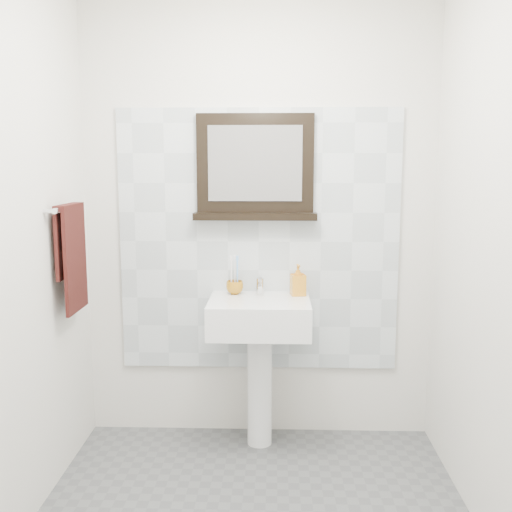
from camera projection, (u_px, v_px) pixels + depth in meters
The scene contains 12 objects.
back_wall at pixel (259, 224), 3.43m from camera, with size 2.00×0.01×2.50m, color silver.
front_wall at pixel (230, 332), 1.26m from camera, with size 2.00×0.01×2.50m, color silver.
left_wall at pixel (0, 251), 2.38m from camera, with size 0.01×2.20×2.50m, color silver.
right_wall at pixel (509, 254), 2.31m from camera, with size 0.01×2.20×2.50m, color silver.
splashback at pixel (259, 241), 3.43m from camera, with size 1.60×0.02×1.50m, color silver.
pedestal_sink at pixel (259, 332), 3.30m from camera, with size 0.55×0.44×0.96m.
toothbrush_cup at pixel (235, 287), 3.39m from camera, with size 0.10×0.10×0.08m, color #AE7014.
toothbrushes at pixel (235, 273), 3.37m from camera, with size 0.05×0.04×0.21m.
soap_dispenser at pixel (298, 280), 3.35m from camera, with size 0.08×0.08×0.18m, color #CC6018.
framed_mirror at pixel (255, 170), 3.34m from camera, with size 0.69×0.11×0.59m.
towel_bar at pixel (68, 208), 3.01m from camera, with size 0.07×0.40×0.03m.
hand_towel at pixel (72, 249), 3.04m from camera, with size 0.06×0.30×0.55m.
Camera 1 is at (0.09, -2.32, 1.60)m, focal length 42.00 mm.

